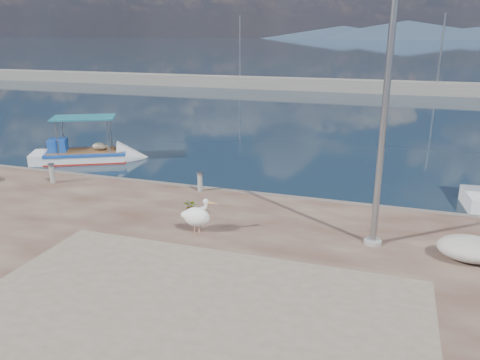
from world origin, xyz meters
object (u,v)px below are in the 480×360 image
object	(u,v)px
boat_left	(86,157)
pelican	(197,216)
lamp_post	(384,115)
bollard_near	(200,181)

from	to	relation	value
boat_left	pelican	world-z (taller)	boat_left
lamp_post	boat_left	bearing A→B (deg)	154.78
pelican	bollard_near	world-z (taller)	pelican
boat_left	lamp_post	xyz separation A→B (m)	(13.18, -6.21, 3.61)
lamp_post	bollard_near	xyz separation A→B (m)	(-5.84, 2.46, -2.94)
pelican	bollard_near	size ratio (longest dim) A/B	1.53
boat_left	bollard_near	xyz separation A→B (m)	(7.34, -3.75, 0.67)
boat_left	pelican	size ratio (longest dim) A/B	5.09
pelican	bollard_near	distance (m)	3.48
boat_left	bollard_near	world-z (taller)	boat_left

